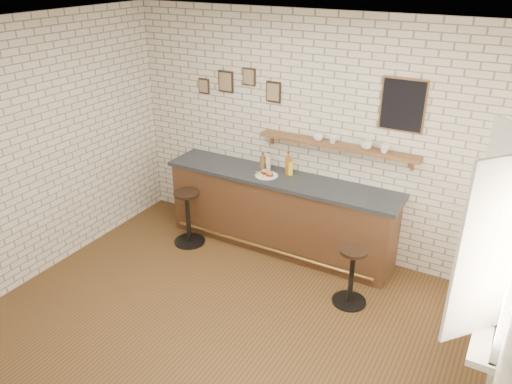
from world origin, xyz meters
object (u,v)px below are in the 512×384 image
Objects in this scene: bitters_bottle_brown at (263,162)px; bitters_bottle_white at (269,163)px; shelf_cup_a at (318,137)px; condiment_bottle_yellow at (290,168)px; bar_stool_right at (352,274)px; sandwich_plate at (267,175)px; book_upper at (489,310)px; bar_counter at (279,212)px; bar_stool_left at (188,216)px; shelf_cup_b at (333,140)px; shelf_cup_c at (366,145)px; ciabatta_sandwich at (267,173)px; book_lower at (489,310)px; bitters_bottle_amber at (288,165)px; shelf_cup_d at (385,148)px.

bitters_bottle_white reaches higher than bitters_bottle_brown.
bitters_bottle_white is 2.02× the size of shelf_cup_a.
condiment_bottle_yellow is 0.30× the size of bar_stool_right.
book_upper is (2.78, -1.38, -0.06)m from sandwich_plate.
bar_stool_left is (-1.10, -0.52, -0.10)m from bar_counter.
shelf_cup_b is (0.19, 0.00, -0.01)m from shelf_cup_a.
shelf_cup_c is (2.10, 0.72, 1.15)m from bar_stool_left.
shelf_cup_a is 2.82m from book_upper.
bar_stool_left is 2.16m from shelf_cup_b.
condiment_bottle_yellow reaches higher than sandwich_plate.
shelf_cup_b reaches higher than condiment_bottle_yellow.
ciabatta_sandwich is 0.93m from shelf_cup_b.
ciabatta_sandwich is (0.01, 0.00, 0.04)m from sandwich_plate.
bar_counter is 14.01× the size of bitters_bottle_brown.
bar_stool_left is 3.36× the size of book_upper.
book_lower is at bearing 129.40° from book_upper.
book_lower is (2.58, -1.55, -0.19)m from bitters_bottle_amber.
bitters_bottle_amber is at bearing -167.21° from shelf_cup_d.
condiment_bottle_yellow is 1.03m from shelf_cup_c.
shelf_cup_a is (-0.84, 0.89, 1.18)m from bar_stool_right.
bitters_bottle_white is 1.21× the size of condiment_bottle_yellow.
bitters_bottle_brown is 0.37m from bitters_bottle_amber.
shelf_cup_b reaches higher than sandwich_plate.
sandwich_plate is 0.30m from bitters_bottle_amber.
bar_counter is 0.66m from bitters_bottle_white.
book_upper is (2.54, -1.57, -0.14)m from condiment_bottle_yellow.
bar_stool_right is at bearing -4.16° from bar_stool_left.
shelf_cup_a is at bearing 26.54° from bar_counter.
bitters_bottle_white reaches higher than condiment_bottle_yellow.
condiment_bottle_yellow is 0.68m from shelf_cup_b.
shelf_cup_d is (0.82, 0.00, 0.00)m from shelf_cup_a.
bitters_bottle_white is 2.28× the size of shelf_cup_d.
bitters_bottle_brown is at bearing 131.90° from ciabatta_sandwich.
shelf_cup_b is at bearing -9.90° from shelf_cup_a.
bitters_bottle_white is at bearing 151.20° from bar_stool_right.
book_lower is at bearing -46.14° from shelf_cup_a.
bitters_bottle_amber is 0.55m from shelf_cup_a.
bitters_bottle_amber is at bearing 29.34° from bar_stool_left.
condiment_bottle_yellow is 1.51m from bar_stool_left.
bitters_bottle_brown is 0.85m from shelf_cup_a.
bar_counter is 35.22× the size of shelf_cup_b.
sandwich_plate reaches higher than book_lower.
shelf_cup_b is at bearing 18.83° from bar_counter.
ciabatta_sandwich is at bearing -167.10° from book_upper.
book_lower is 0.03m from book_upper.
sandwich_plate is 0.32m from condiment_bottle_yellow.
bar_stool_left is 3.30× the size of book_lower.
shelf_cup_d is (1.37, 0.26, 0.50)m from ciabatta_sandwich.
bitters_bottle_brown is 1.01m from shelf_cup_b.
bar_counter is 0.69m from bitters_bottle_brown.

